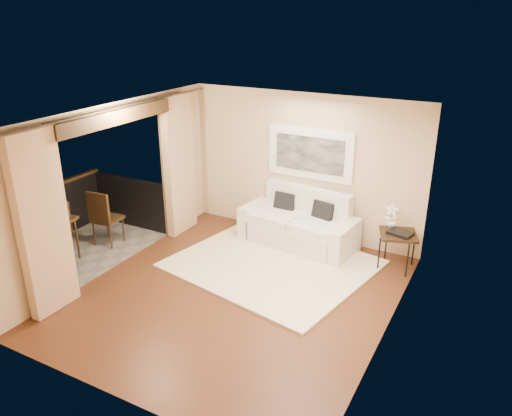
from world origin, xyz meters
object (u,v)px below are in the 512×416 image
Objects in this scene: orchid at (392,217)px; balcony_chair_near at (56,226)px; sofa at (300,225)px; side_table at (398,236)px; bistro_table at (51,225)px; balcony_chair_far at (103,214)px; ice_bucket at (47,212)px.

orchid is 0.42× the size of balcony_chair_near.
side_table is (1.79, -0.10, 0.21)m from sofa.
balcony_chair_near is (-5.05, -2.52, -0.24)m from orchid.
sofa is 4.31m from bistro_table.
orchid is 0.58× the size of bistro_table.
sofa is 4.99× the size of orchid.
orchid is (-0.16, 0.10, 0.28)m from side_table.
balcony_chair_far is (-4.88, -1.67, 0.04)m from side_table.
ice_bucket reaches higher than side_table.
ice_bucket is at bearing -153.79° from orchid.
sofa is at bearing 37.78° from bistro_table.
balcony_chair_near is at bearing -153.44° from orchid.
side_table is 0.97× the size of bistro_table.
bistro_table is (-3.40, -2.63, 0.32)m from sofa.
balcony_chair_near reaches higher than bistro_table.
side_table is 5.16m from balcony_chair_far.
ice_bucket is at bearing -137.84° from sofa.
side_table is 0.34m from orchid.
ice_bucket reaches higher than bistro_table.
bistro_table is at bearing -135.64° from sofa.
balcony_chair_far reaches higher than balcony_chair_near.
bistro_table is 0.72× the size of balcony_chair_far.
balcony_chair_near reaches higher than ice_bucket.
balcony_chair_far is (-4.72, -1.77, -0.23)m from orchid.
orchid reaches higher than side_table.
orchid is 5.65m from balcony_chair_near.
ice_bucket is at bearing -178.17° from balcony_chair_near.
side_table is 5.77m from bistro_table.
balcony_chair_near is (-5.21, -2.42, 0.04)m from side_table.
ice_bucket is at bearing 151.53° from bistro_table.
sofa is 4.40m from ice_bucket.
balcony_chair_near is at bearing 61.27° from balcony_chair_far.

